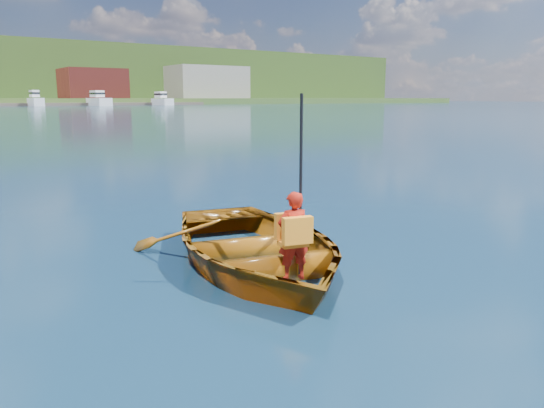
{
  "coord_description": "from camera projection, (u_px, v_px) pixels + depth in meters",
  "views": [
    {
      "loc": [
        -4.26,
        -6.5,
        2.13
      ],
      "look_at": [
        -0.49,
        -0.97,
        0.79
      ],
      "focal_mm": 35.0,
      "sensor_mm": 36.0,
      "label": 1
    }
  ],
  "objects": [
    {
      "name": "rowboat",
      "position": [
        255.0,
        246.0,
        6.78
      ],
      "size": [
        3.72,
        4.55,
        0.82
      ],
      "color": "#662E0E",
      "rests_on": "ground"
    },
    {
      "name": "ground",
      "position": [
        263.0,
        241.0,
        8.04
      ],
      "size": [
        600.0,
        600.0,
        0.0
      ],
      "color": "#0E2945",
      "rests_on": "ground"
    },
    {
      "name": "hillside_trees",
      "position": [
        22.0,
        58.0,
        219.58
      ],
      "size": [
        312.68,
        87.44,
        25.35
      ],
      "color": "#382314",
      "rests_on": "ground"
    },
    {
      "name": "child_paddler",
      "position": [
        293.0,
        234.0,
        5.93
      ],
      "size": [
        0.42,
        0.4,
        2.08
      ],
      "color": "#AB1A0E",
      "rests_on": "ground"
    }
  ]
}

